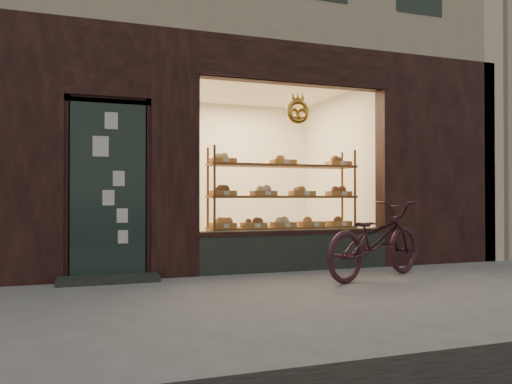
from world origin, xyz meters
name	(u,v)px	position (x,y,z in m)	size (l,w,h in m)	color
ground	(341,304)	(0.00, 0.00, 0.00)	(90.00, 90.00, 0.00)	#5F5F5F
display_shelf	(283,208)	(0.45, 2.55, 0.83)	(2.20, 0.45, 1.70)	brown
bicycle	(375,239)	(1.12, 1.18, 0.48)	(0.63, 1.81, 0.95)	black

